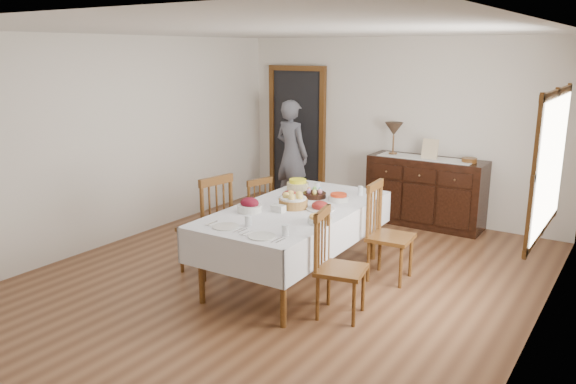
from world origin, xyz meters
The scene contains 26 objects.
ground centered at (0.00, 0.00, 0.00)m, with size 6.00×6.00×0.00m, color brown.
room_shell centered at (-0.15, 0.42, 1.64)m, with size 5.02×6.02×2.65m.
dining_table centered at (0.12, 0.07, 0.71)m, with size 1.25×2.37×0.81m.
chair_left_near centered at (-0.77, -0.32, 0.57)m, with size 0.53×0.53×1.13m.
chair_left_far centered at (-0.77, 0.51, 0.48)m, with size 0.48×0.48×0.94m.
chair_right_near centered at (0.88, -0.44, 0.51)m, with size 0.50×0.50×1.01m.
chair_right_far centered at (0.91, 0.62, 0.54)m, with size 0.47×0.47×1.06m.
sideboard centered at (0.59, 2.72, 0.48)m, with size 1.60×0.58×0.96m.
person centered at (-1.50, 2.49, 0.90)m, with size 0.56×0.36×1.80m, color slate.
bread_basket centered at (0.10, 0.05, 0.87)m, with size 0.31×0.31×0.17m.
egg_basket centered at (0.07, 0.53, 0.84)m, with size 0.26×0.26×0.11m.
ham_platter_a centered at (-0.13, 0.33, 0.84)m, with size 0.27×0.27×0.11m.
ham_platter_b centered at (0.37, 0.14, 0.83)m, with size 0.30×0.30×0.11m.
beet_bowl centered at (-0.19, -0.32, 0.87)m, with size 0.26×0.26×0.15m.
carrot_bowl centered at (0.37, 0.54, 0.84)m, with size 0.22×0.22×0.09m.
pineapple_bowl centered at (-0.26, 0.71, 0.87)m, with size 0.26×0.26×0.13m.
casserole_dish centered at (0.60, -0.26, 0.84)m, with size 0.23×0.23×0.08m.
butter_dish centered at (0.05, -0.16, 0.84)m, with size 0.14×0.09×0.07m.
setting_left centered at (-0.02, -0.81, 0.83)m, with size 0.42×0.31×0.10m.
setting_right centered at (0.43, -0.85, 0.83)m, with size 0.42×0.31×0.10m.
glass_far_a centered at (-0.07, 0.82, 0.85)m, with size 0.07×0.07×0.10m.
glass_far_b centered at (0.46, 0.91, 0.86)m, with size 0.06×0.06×0.10m.
runner centered at (0.57, 2.68, 0.97)m, with size 1.30×0.35×0.01m.
table_lamp centered at (0.08, 2.71, 1.32)m, with size 0.26×0.26×0.46m.
picture_frame centered at (0.64, 2.65, 1.10)m, with size 0.22×0.08×0.28m.
deco_bowl centered at (1.16, 2.72, 0.99)m, with size 0.20×0.20×0.06m.
Camera 1 is at (3.18, -4.72, 2.42)m, focal length 35.00 mm.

